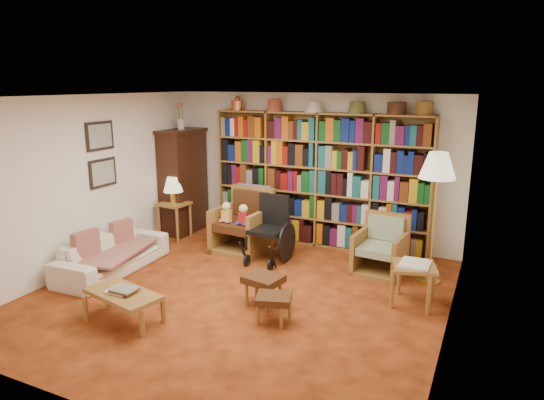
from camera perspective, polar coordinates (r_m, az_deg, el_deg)
The scene contains 23 objects.
floor at distance 6.38m, azimuth -3.78°, elevation -11.02°, with size 5.00×5.00×0.00m, color #AE491A.
ceiling at distance 5.80m, azimuth -4.17°, elevation 12.04°, with size 5.00×5.00×0.00m, color silver.
wall_back at distance 8.19m, azimuth 4.58°, elevation 3.70°, with size 5.00×5.00×0.00m, color white.
wall_front at distance 4.07m, azimuth -21.49°, elevation -7.60°, with size 5.00×5.00×0.00m, color white.
wall_left at distance 7.49m, azimuth -20.93°, elevation 1.89°, with size 5.00×5.00×0.00m, color white.
wall_right at distance 5.26m, azimuth 20.60°, elevation -2.80°, with size 5.00×5.00×0.00m, color white.
bookshelf at distance 7.98m, azimuth 5.48°, elevation 2.84°, with size 3.60×0.30×2.42m.
curio_cabinet at distance 8.87m, azimuth -10.40°, elevation 2.34°, with size 0.50×0.95×2.40m.
framed_pictures at distance 7.62m, azimuth -19.44°, elevation 5.07°, with size 0.03×0.52×0.97m.
sofa at distance 7.38m, azimuth -18.25°, elevation -6.03°, with size 0.70×1.79×0.52m, color #F0E5CB.
sofa_throw at distance 7.34m, azimuth -17.99°, elevation -5.81°, with size 0.68×1.26×0.04m, color #CAB093.
cushion_left at distance 7.65m, azimuth -17.28°, elevation -3.78°, with size 0.12×0.36×0.36m, color maroon.
cushion_right at distance 7.18m, azimuth -21.03°, elevation -5.22°, with size 0.13×0.40×0.40m, color maroon.
side_table_lamp at distance 8.56m, azimuth -11.42°, elevation -1.31°, with size 0.50×0.50×0.64m.
table_lamp at distance 8.46m, azimuth -11.57°, elevation 1.71°, with size 0.33×0.33×0.45m.
armchair_leather at distance 7.90m, azimuth -3.19°, elevation -2.89°, with size 0.84×0.89×1.02m.
armchair_sage at distance 7.17m, azimuth 12.72°, elevation -5.77°, with size 0.72×0.75×0.83m.
wheelchair at distance 7.40m, azimuth -0.22°, elevation -3.67°, with size 0.58×0.80×1.01m.
floor_lamp at distance 6.65m, azimuth 18.88°, elevation 3.25°, with size 0.47×0.47×1.79m.
side_table_papers at distance 6.19m, azimuth 16.39°, elevation -8.03°, with size 0.61×0.61×0.54m.
footstool_a at distance 5.99m, azimuth -1.02°, elevation -9.51°, with size 0.50×0.44×0.37m.
footstool_b at distance 5.58m, azimuth 0.22°, elevation -11.71°, with size 0.47×0.43×0.33m.
coffee_table at distance 5.82m, azimuth -17.10°, elevation -10.76°, with size 0.98×0.64×0.42m.
Camera 1 is at (2.84, -5.06, 2.66)m, focal length 32.00 mm.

